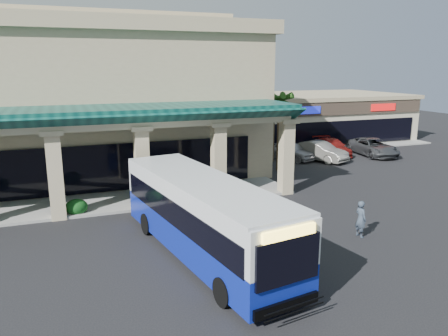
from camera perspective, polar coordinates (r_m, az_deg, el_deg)
name	(u,v)px	position (r m, az deg, el deg)	size (l,w,h in m)	color
ground	(226,234)	(21.23, 0.28, -8.67)	(110.00, 110.00, 0.00)	black
main_building	(44,98)	(34.49, -22.43, 8.50)	(30.80, 14.80, 11.35)	tan
arcade	(45,161)	(25.73, -22.34, 0.85)	(30.00, 6.20, 5.70)	#0A3C37
strip_mall	(300,116)	(49.54, 9.96, 6.66)	(22.50, 12.50, 4.90)	beige
palm_0	(279,128)	(33.57, 7.20, 5.20)	(2.40, 2.40, 6.60)	#1B4011
palm_1	(273,128)	(36.72, 6.39, 5.27)	(2.40, 2.40, 5.80)	#1B4011
broadleaf_tree	(229,127)	(40.50, 0.62, 5.38)	(2.60, 2.60, 4.81)	#0D3D11
transit_bus	(203,218)	(18.43, -2.73, -6.58)	(2.79, 12.00, 3.35)	#0D209D
pedestrian	(361,219)	(21.66, 17.42, -6.36)	(0.64, 0.42, 1.76)	#364353
car_silver	(291,151)	(38.20, 8.74, 2.26)	(1.82, 4.51, 1.54)	#A6A5AB
car_white	(320,151)	(38.10, 12.37, 2.16)	(1.74, 4.98, 1.64)	gray
car_red	(332,147)	(40.94, 13.90, 2.70)	(2.04, 5.03, 1.46)	maroon
car_gray	(373,147)	(41.67, 18.85, 2.62)	(2.58, 5.61, 1.56)	#424548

